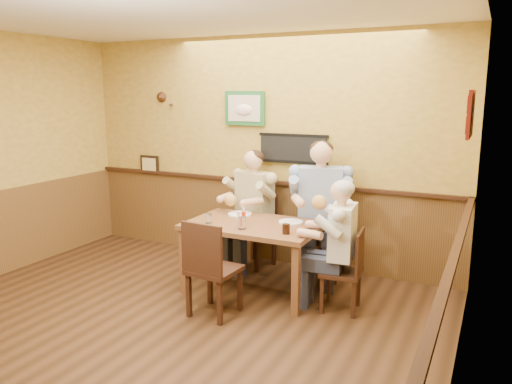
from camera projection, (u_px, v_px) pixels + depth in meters
room at (152, 146)px, 4.05m from camera, size 5.02×5.03×2.81m
dining_table at (254, 231)px, 5.31m from camera, size 1.40×0.90×0.75m
chair_back_left at (255, 230)px, 6.11m from camera, size 0.50×0.50×0.91m
chair_back_right at (319, 236)px, 5.71m from camera, size 0.58×0.58×1.00m
chair_right_end at (341, 270)px, 4.86m from camera, size 0.41×0.41×0.82m
chair_near_side at (214, 267)px, 4.76m from camera, size 0.46×0.46×0.95m
diner_tan_shirt at (255, 215)px, 6.07m from camera, size 0.72×0.72×1.29m
diner_blue_polo at (320, 218)px, 5.66m from camera, size 0.83×0.83×1.43m
diner_white_elder at (342, 253)px, 4.83m from camera, size 0.59×0.59×1.17m
water_glass_left at (208, 218)px, 5.28m from camera, size 0.07×0.07×0.10m
water_glass_mid at (242, 223)px, 5.05m from camera, size 0.09×0.09×0.12m
cola_tumbler at (286, 229)px, 4.88m from camera, size 0.09×0.09×0.10m
hot_sauce_bottle at (244, 217)px, 5.19m from camera, size 0.04×0.04×0.17m
salt_shaker at (238, 216)px, 5.41m from camera, size 0.05×0.05×0.10m
pepper_shaker at (243, 217)px, 5.34m from camera, size 0.04×0.04×0.10m
plate_far_left at (240, 214)px, 5.65m from camera, size 0.31×0.31×0.02m
plate_far_right at (291, 222)px, 5.30m from camera, size 0.33×0.33×0.02m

